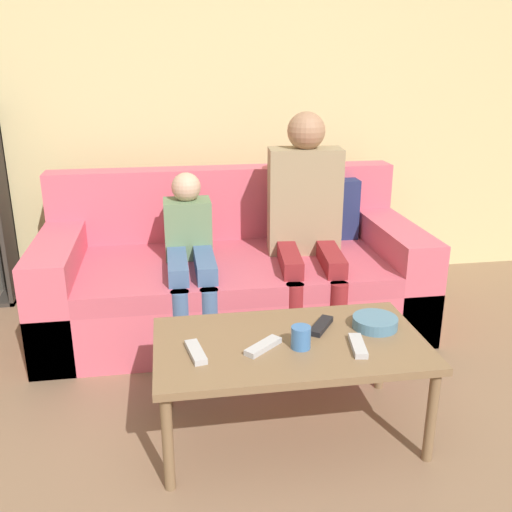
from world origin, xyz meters
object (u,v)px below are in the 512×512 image
coffee_table (290,350)px  tv_remote_2 (263,346)px  snack_bowl (375,322)px  person_child (190,249)px  cup_near (301,337)px  tv_remote_0 (321,326)px  tv_remote_1 (196,352)px  couch (233,276)px  tv_remote_3 (358,346)px  person_adult (306,209)px

coffee_table → tv_remote_2: 0.13m
tv_remote_2 → snack_bowl: snack_bowl is taller
person_child → cup_near: size_ratio=10.09×
coffee_table → tv_remote_2: bearing=-158.6°
tv_remote_0 → tv_remote_2: same height
tv_remote_0 → person_child: bearing=154.1°
cup_near → tv_remote_1: 0.40m
cup_near → tv_remote_2: size_ratio=0.54×
tv_remote_0 → snack_bowl: snack_bowl is taller
tv_remote_0 → cup_near: bearing=-94.9°
couch → snack_bowl: size_ratio=11.32×
coffee_table → tv_remote_0: bearing=31.0°
tv_remote_1 → tv_remote_3: (0.61, -0.05, 0.00)m
person_child → tv_remote_3: bearing=-60.9°
snack_bowl → tv_remote_2: bearing=-167.5°
couch → tv_remote_1: bearing=-103.6°
cup_near → tv_remote_3: cup_near is taller
coffee_table → cup_near: size_ratio=12.13×
tv_remote_1 → tv_remote_0: bearing=4.8°
person_adult → person_child: bearing=-168.3°
cup_near → snack_bowl: 0.36m
couch → person_adult: bearing=-12.1°
couch → cup_near: couch is taller
couch → coffee_table: bearing=-85.2°
coffee_table → tv_remote_1: (-0.37, -0.05, 0.05)m
cup_near → snack_bowl: size_ratio=0.47×
cup_near → tv_remote_2: (-0.14, 0.01, -0.03)m
cup_near → tv_remote_3: bearing=-10.6°
coffee_table → snack_bowl: (0.37, 0.06, 0.06)m
couch → coffee_table: (0.09, -1.09, 0.10)m
cup_near → tv_remote_2: bearing=175.0°
couch → tv_remote_2: (-0.02, -1.14, 0.15)m
person_child → tv_remote_0: person_child is taller
couch → tv_remote_1: 1.18m
snack_bowl → coffee_table: bearing=-170.4°
person_adult → tv_remote_1: 1.28m
tv_remote_2 → person_child: bearing=151.8°
tv_remote_0 → tv_remote_1: (-0.52, -0.14, 0.00)m
tv_remote_2 → snack_bowl: bearing=61.5°
tv_remote_0 → snack_bowl: size_ratio=0.92×
person_child → tv_remote_0: bearing=-60.3°
tv_remote_0 → tv_remote_2: 0.29m
cup_near → tv_remote_0: cup_near is taller
tv_remote_0 → tv_remote_3: 0.21m
couch → tv_remote_2: 1.15m
coffee_table → snack_bowl: 0.38m
tv_remote_3 → person_adult: bearing=95.5°
coffee_table → tv_remote_2: size_ratio=6.57×
tv_remote_3 → person_child: bearing=128.0°
couch → snack_bowl: bearing=-66.1°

